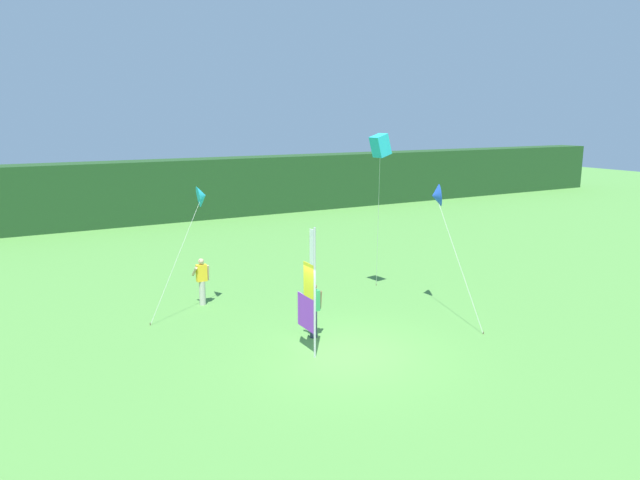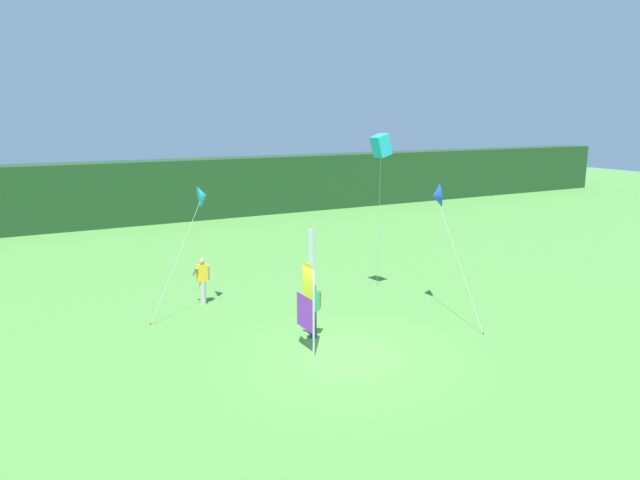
{
  "view_description": "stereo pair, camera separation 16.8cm",
  "coord_description": "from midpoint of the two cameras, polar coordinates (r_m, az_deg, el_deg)",
  "views": [
    {
      "loc": [
        -8.2,
        -13.17,
        6.52
      ],
      "look_at": [
        0.91,
        3.04,
        2.6
      ],
      "focal_mm": 32.99,
      "sensor_mm": 36.0,
      "label": 1
    },
    {
      "loc": [
        -8.05,
        -13.25,
        6.52
      ],
      "look_at": [
        0.91,
        3.04,
        2.6
      ],
      "focal_mm": 32.99,
      "sensor_mm": 36.0,
      "label": 2
    }
  ],
  "objects": [
    {
      "name": "kite_blue_delta_2",
      "position": [
        20.1,
        11.48,
        4.21
      ],
      "size": [
        0.68,
        3.23,
        4.32
      ],
      "color": "brown",
      "rests_on": "ground"
    },
    {
      "name": "ground_plane",
      "position": [
        16.82,
        2.61,
        -10.93
      ],
      "size": [
        120.0,
        120.0,
        0.0
      ],
      "primitive_type": "plane",
      "color": "#518E3D"
    },
    {
      "name": "person_near_banner",
      "position": [
        21.06,
        -11.12,
        -3.82
      ],
      "size": [
        0.55,
        0.48,
        1.68
      ],
      "color": "#B7B2A3",
      "rests_on": "ground"
    },
    {
      "name": "distant_treeline",
      "position": [
        38.31,
        -16.41,
        4.52
      ],
      "size": [
        80.0,
        2.4,
        3.84
      ],
      "primitive_type": "cube",
      "color": "#1E421E",
      "rests_on": "ground"
    },
    {
      "name": "kite_cyan_box_1",
      "position": [
        21.05,
        6.17,
        9.06
      ],
      "size": [
        1.11,
        1.42,
        5.95
      ],
      "color": "brown",
      "rests_on": "ground"
    },
    {
      "name": "person_mid_field",
      "position": [
        17.65,
        -0.42,
        -6.68
      ],
      "size": [
        0.55,
        0.48,
        1.69
      ],
      "color": "#2D334C",
      "rests_on": "ground"
    },
    {
      "name": "banner_flag",
      "position": [
        16.2,
        -0.82,
        -5.23
      ],
      "size": [
        0.06,
        1.03,
        3.65
      ],
      "color": "#B7B7BC",
      "rests_on": "ground"
    },
    {
      "name": "kite_cyan_delta_0",
      "position": [
        20.03,
        -11.11,
        4.19
      ],
      "size": [
        2.36,
        1.15,
        4.29
      ],
      "color": "brown",
      "rests_on": "ground"
    }
  ]
}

